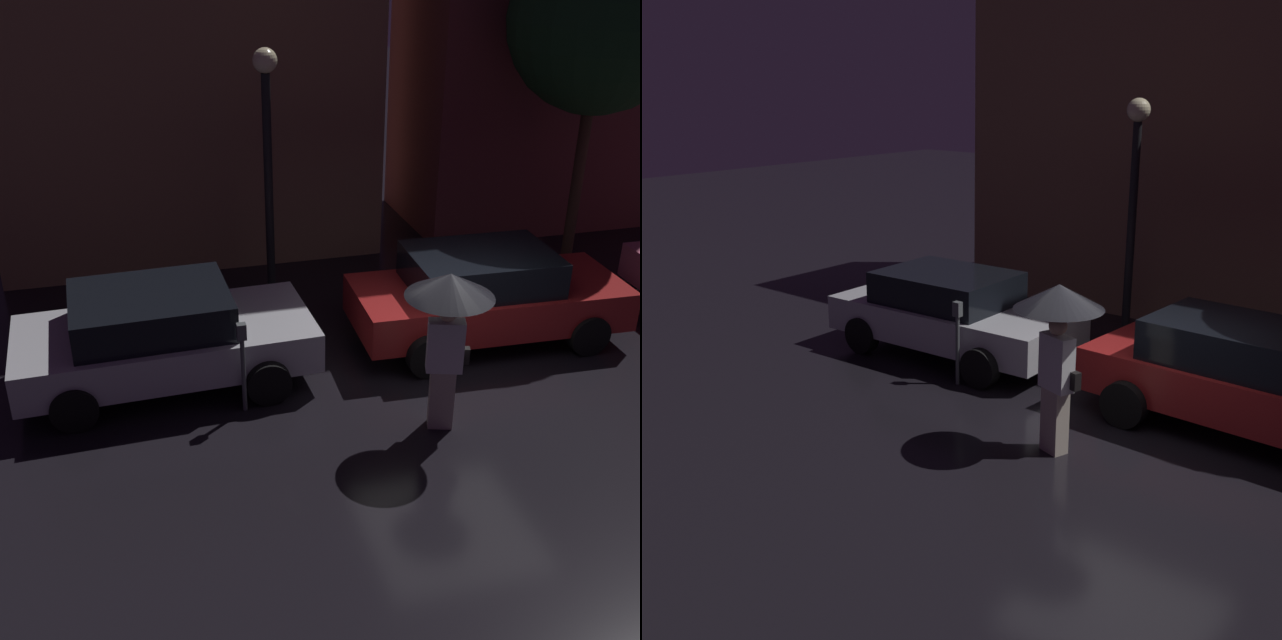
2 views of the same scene
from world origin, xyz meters
The scene contains 7 objects.
ground_plane centered at (0.00, 0.00, 0.00)m, with size 60.00×60.00×0.00m, color black.
building_facade_left centered at (-2.95, 6.50, 3.31)m, with size 6.91×3.00×6.63m.
parked_car_silver centered at (-3.91, 1.28, 0.72)m, with size 4.10×2.06×1.38m.
parked_car_red centered at (0.92, 1.32, 0.75)m, with size 4.15×1.91×1.44m.
pedestrian_with_umbrella centered at (-0.60, -0.73, 1.69)m, with size 1.08×1.08×2.13m.
parking_meter centered at (-2.96, 0.26, 0.79)m, with size 0.12×0.10×1.28m.
street_lamp_near centered at (-1.93, 3.54, 2.74)m, with size 0.38×0.38×4.12m.
Camera 2 is at (4.22, -8.42, 4.45)m, focal length 45.00 mm.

